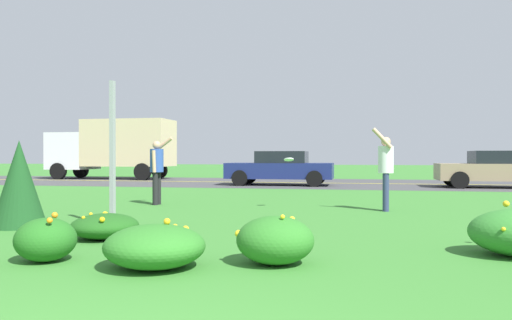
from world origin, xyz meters
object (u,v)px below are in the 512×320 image
(person_catcher_white_shirt, at_px, (386,166))
(person_thrower_blue_shirt, at_px, (157,166))
(frisbee_white, at_px, (289,160))
(car_navy_center_right, at_px, (280,168))
(box_truck_white, at_px, (114,146))
(car_tan_center_left, at_px, (498,169))
(sign_post_near_path, at_px, (112,154))

(person_catcher_white_shirt, bearing_deg, person_thrower_blue_shirt, 176.75)
(frisbee_white, height_order, car_navy_center_right, car_navy_center_right)
(box_truck_white, bearing_deg, car_tan_center_left, -12.04)
(sign_post_near_path, xyz_separation_m, car_navy_center_right, (0.95, 12.95, -0.54))
(sign_post_near_path, xyz_separation_m, car_tan_center_left, (9.57, 12.95, -0.54))
(car_tan_center_left, bearing_deg, frisbee_white, -126.81)
(person_thrower_blue_shirt, distance_m, box_truck_white, 15.29)
(frisbee_white, relative_size, car_navy_center_right, 0.05)
(person_thrower_blue_shirt, height_order, person_catcher_white_shirt, person_catcher_white_shirt)
(sign_post_near_path, height_order, car_navy_center_right, sign_post_near_path)
(sign_post_near_path, xyz_separation_m, box_truck_white, (-8.86, 16.88, 0.53))
(person_catcher_white_shirt, distance_m, car_navy_center_right, 10.15)
(person_thrower_blue_shirt, relative_size, car_tan_center_left, 0.39)
(frisbee_white, xyz_separation_m, box_truck_white, (-11.46, 13.25, 0.64))
(sign_post_near_path, height_order, car_tan_center_left, sign_post_near_path)
(frisbee_white, xyz_separation_m, car_navy_center_right, (-1.65, 9.32, -0.42))
(person_thrower_blue_shirt, xyz_separation_m, box_truck_white, (-8.03, 12.99, 0.83))
(sign_post_near_path, distance_m, box_truck_white, 19.07)
(person_catcher_white_shirt, height_order, frisbee_white, person_catcher_white_shirt)
(sign_post_near_path, xyz_separation_m, person_catcher_white_shirt, (4.81, 3.57, -0.27))
(person_thrower_blue_shirt, bearing_deg, sign_post_near_path, -78.01)
(sign_post_near_path, bearing_deg, car_tan_center_left, 53.53)
(car_tan_center_left, height_order, box_truck_white, box_truck_white)
(person_thrower_blue_shirt, bearing_deg, car_navy_center_right, 78.92)
(person_catcher_white_shirt, distance_m, frisbee_white, 2.22)
(car_tan_center_left, bearing_deg, person_catcher_white_shirt, -116.90)
(car_navy_center_right, height_order, box_truck_white, box_truck_white)
(person_thrower_blue_shirt, bearing_deg, person_catcher_white_shirt, -3.25)
(car_navy_center_right, relative_size, box_truck_white, 0.67)
(box_truck_white, bearing_deg, sign_post_near_path, -62.32)
(person_catcher_white_shirt, height_order, car_tan_center_left, person_catcher_white_shirt)
(car_tan_center_left, height_order, car_navy_center_right, same)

